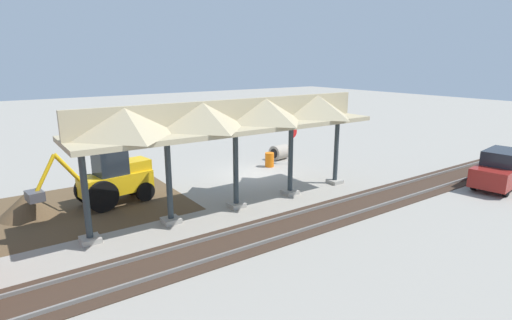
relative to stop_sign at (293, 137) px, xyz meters
The scene contains 10 objects.
ground_plane 3.89m from the stop_sign, ahead, with size 120.00×120.00×0.00m, color gray.
dirt_work_zone 13.35m from the stop_sign, ahead, with size 9.63×7.00×0.01m, color brown.
platform_canopy 8.76m from the stop_sign, 32.25° to the left, with size 13.93×3.20×4.90m.
rail_tracks 8.53m from the stop_sign, 65.91° to the left, with size 60.00×2.58×0.15m.
stop_sign is the anchor object (origin of this frame).
backhoe 11.59m from the stop_sign, ahead, with size 5.43×2.09×2.82m.
dirt_mound 15.14m from the stop_sign, ahead, with size 4.72×4.72×2.09m, color brown.
concrete_pipe 2.00m from the stop_sign, 95.26° to the right, with size 1.27×1.16×0.99m.
distant_parked_car 11.58m from the stop_sign, 120.22° to the left, with size 4.41×2.36×1.98m.
traffic_barrel 2.12m from the stop_sign, 11.95° to the right, with size 0.56×0.56×0.90m, color orange.
Camera 1 is at (12.87, 18.58, 6.50)m, focal length 28.00 mm.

